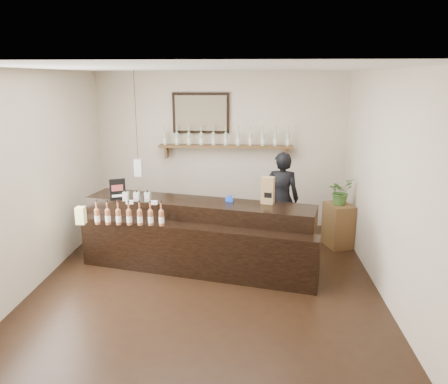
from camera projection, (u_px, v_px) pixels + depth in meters
name	position (u px, v px, depth m)	size (l,w,h in m)	color
ground	(207.00, 283.00, 5.90)	(5.00, 5.00, 0.00)	black
room_shell	(206.00, 159.00, 5.47)	(5.00, 5.00, 5.00)	beige
back_wall_decor	(212.00, 132.00, 7.76)	(2.66, 0.96, 1.69)	brown
counter	(197.00, 237.00, 6.36)	(3.45, 1.64, 1.11)	black
promo_sign	(118.00, 190.00, 6.36)	(0.21, 0.12, 0.32)	black
paper_bag	(268.00, 190.00, 6.18)	(0.20, 0.17, 0.38)	#A2794E
tape_dispenser	(229.00, 199.00, 6.31)	(0.12, 0.08, 0.10)	blue
side_cabinet	(338.00, 225.00, 7.13)	(0.48, 0.57, 0.71)	brown
potted_plant	(340.00, 191.00, 6.98)	(0.39, 0.34, 0.43)	#3C6829
shopkeeper	(282.00, 193.00, 7.11)	(0.64, 0.42, 1.75)	black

